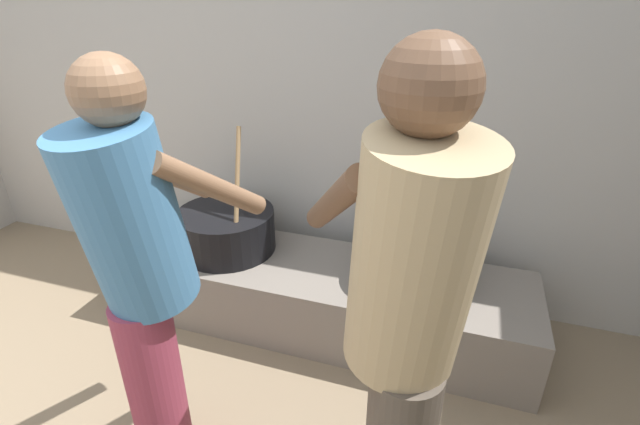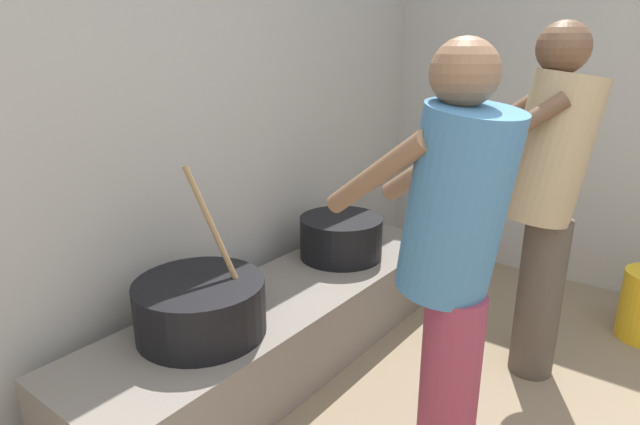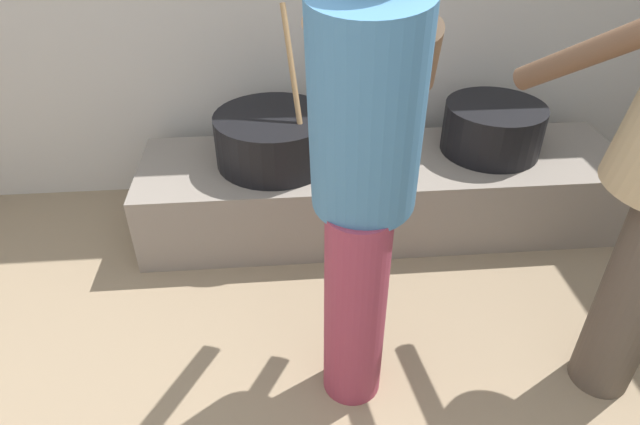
{
  "view_description": "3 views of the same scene",
  "coord_description": "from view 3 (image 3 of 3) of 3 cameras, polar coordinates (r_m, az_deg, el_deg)",
  "views": [
    {
      "loc": [
        1.11,
        -0.21,
        1.67
      ],
      "look_at": [
        0.66,
        1.15,
        0.98
      ],
      "focal_mm": 25.59,
      "sensor_mm": 36.0,
      "label": 1
    },
    {
      "loc": [
        -1.32,
        0.2,
        1.5
      ],
      "look_at": [
        0.23,
        1.38,
        0.88
      ],
      "focal_mm": 29.38,
      "sensor_mm": 36.0,
      "label": 2
    },
    {
      "loc": [
        -0.06,
        -0.47,
        1.61
      ],
      "look_at": [
        0.06,
        0.88,
        0.67
      ],
      "focal_mm": 30.47,
      "sensor_mm": 36.0,
      "label": 3
    }
  ],
  "objects": [
    {
      "name": "cooking_pot_secondary",
      "position": [
        2.7,
        17.66,
        8.42
      ],
      "size": [
        0.46,
        0.46,
        0.23
      ],
      "color": "black",
      "rests_on": "hearth_ledge"
    },
    {
      "name": "cooking_pot_main",
      "position": [
        2.49,
        -4.86,
        7.77
      ],
      "size": [
        0.53,
        0.53,
        0.68
      ],
      "color": "black",
      "rests_on": "hearth_ledge"
    },
    {
      "name": "cook_in_blue_shirt",
      "position": [
        1.49,
        4.59,
        4.8
      ],
      "size": [
        0.48,
        0.71,
        1.53
      ],
      "color": "#8C3347",
      "rests_on": "ground_plane"
    },
    {
      "name": "hearth_ledge",
      "position": [
        2.67,
        6.51,
        2.26
      ],
      "size": [
        2.28,
        0.6,
        0.37
      ],
      "primitive_type": "cube",
      "color": "slate",
      "rests_on": "ground_plane"
    }
  ]
}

